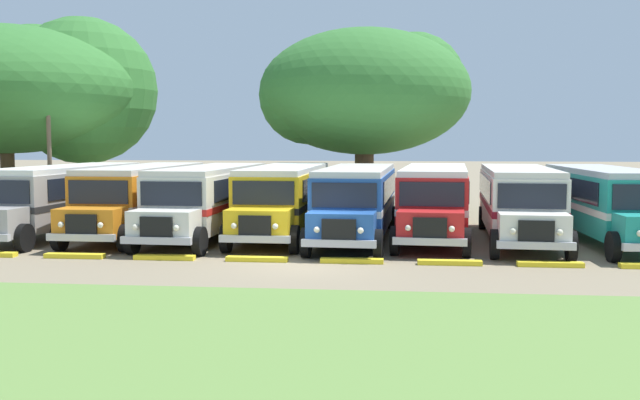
{
  "coord_description": "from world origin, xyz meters",
  "views": [
    {
      "loc": [
        2.93,
        -22.33,
        3.92
      ],
      "look_at": [
        0.0,
        5.14,
        1.6
      ],
      "focal_mm": 40.55,
      "sensor_mm": 36.0,
      "label": 1
    }
  ],
  "objects": [
    {
      "name": "parked_bus_slot_6",
      "position": [
        7.66,
        6.34,
        1.58
      ],
      "size": [
        3.29,
        10.93,
        2.82
      ],
      "rotation": [
        0.0,
        0.0,
        -1.64
      ],
      "color": "silver",
      "rests_on": "ground_plane"
    },
    {
      "name": "curb_wheelstop_4",
      "position": [
        1.53,
        0.34,
        0.07
      ],
      "size": [
        2.0,
        0.36,
        0.15
      ],
      "primitive_type": "cube",
      "color": "yellow",
      "rests_on": "ground_plane"
    },
    {
      "name": "parked_bus_slot_2",
      "position": [
        -4.62,
        6.14,
        1.58
      ],
      "size": [
        3.11,
        10.9,
        2.82
      ],
      "rotation": [
        0.0,
        0.0,
        -1.62
      ],
      "color": "silver",
      "rests_on": "ground_plane"
    },
    {
      "name": "curb_wheelstop_6",
      "position": [
        7.67,
        0.34,
        0.07
      ],
      "size": [
        2.0,
        0.36,
        0.15
      ],
      "primitive_type": "cube",
      "color": "yellow",
      "rests_on": "ground_plane"
    },
    {
      "name": "curb_wheelstop_2",
      "position": [
        -4.6,
        0.34,
        0.07
      ],
      "size": [
        2.0,
        0.36,
        0.15
      ],
      "primitive_type": "cube",
      "color": "yellow",
      "rests_on": "ground_plane"
    },
    {
      "name": "parked_bus_slot_1",
      "position": [
        -7.58,
        6.61,
        1.58
      ],
      "size": [
        2.81,
        10.86,
        2.82
      ],
      "rotation": [
        0.0,
        0.0,
        -1.59
      ],
      "color": "orange",
      "rests_on": "ground_plane"
    },
    {
      "name": "parked_bus_slot_3",
      "position": [
        -1.63,
        6.86,
        1.58
      ],
      "size": [
        2.87,
        10.86,
        2.82
      ],
      "rotation": [
        0.0,
        0.0,
        -1.59
      ],
      "color": "yellow",
      "rests_on": "ground_plane"
    },
    {
      "name": "parked_bus_slot_4",
      "position": [
        1.36,
        6.11,
        1.58
      ],
      "size": [
        3.09,
        10.89,
        2.82
      ],
      "rotation": [
        0.0,
        0.0,
        -1.62
      ],
      "color": "#23519E",
      "rests_on": "ground_plane"
    },
    {
      "name": "parked_bus_slot_7",
      "position": [
        10.92,
        6.3,
        1.58
      ],
      "size": [
        2.89,
        10.86,
        2.82
      ],
      "rotation": [
        0.0,
        0.0,
        -1.55
      ],
      "color": "teal",
      "rests_on": "ground_plane"
    },
    {
      "name": "curb_wheelstop_5",
      "position": [
        4.6,
        0.34,
        0.07
      ],
      "size": [
        2.0,
        0.36,
        0.15
      ],
      "primitive_type": "cube",
      "color": "yellow",
      "rests_on": "ground_plane"
    },
    {
      "name": "ground_plane",
      "position": [
        0.0,
        0.0,
        0.0
      ],
      "size": [
        220.0,
        220.0,
        0.0
      ],
      "primitive_type": "plane",
      "color": "#84755B"
    },
    {
      "name": "parked_bus_slot_5",
      "position": [
        4.45,
        6.85,
        1.58
      ],
      "size": [
        3.4,
        10.95,
        2.82
      ],
      "rotation": [
        0.0,
        0.0,
        -1.65
      ],
      "color": "red",
      "rests_on": "ground_plane"
    },
    {
      "name": "parked_bus_slot_0",
      "position": [
        -10.85,
        6.34,
        1.58
      ],
      "size": [
        3.28,
        10.93,
        2.82
      ],
      "rotation": [
        0.0,
        0.0,
        -1.64
      ],
      "color": "#9E9993",
      "rests_on": "ground_plane"
    },
    {
      "name": "curb_wheelstop_3",
      "position": [
        -1.53,
        0.34,
        0.07
      ],
      "size": [
        2.0,
        0.36,
        0.15
      ],
      "primitive_type": "cube",
      "color": "yellow",
      "rests_on": "ground_plane"
    },
    {
      "name": "curb_wheelstop_1",
      "position": [
        -7.67,
        0.34,
        0.07
      ],
      "size": [
        2.0,
        0.36,
        0.15
      ],
      "primitive_type": "cube",
      "color": "yellow",
      "rests_on": "ground_plane"
    },
    {
      "name": "foreground_grass_strip",
      "position": [
        0.0,
        -8.12,
        0.0
      ],
      "size": [
        80.0,
        8.63,
        0.01
      ],
      "primitive_type": "cube",
      "color": "olive",
      "rests_on": "ground_plane"
    },
    {
      "name": "utility_pole",
      "position": [
        -12.93,
        9.31,
        4.03
      ],
      "size": [
        1.8,
        0.2,
        7.55
      ],
      "color": "brown",
      "rests_on": "ground_plane"
    },
    {
      "name": "secondary_tree",
      "position": [
        -17.52,
        13.8,
        6.55
      ],
      "size": [
        15.76,
        13.38,
        10.61
      ],
      "color": "brown",
      "rests_on": "ground_plane"
    },
    {
      "name": "broad_shade_tree",
      "position": [
        1.22,
        17.38,
        6.54
      ],
      "size": [
        11.3,
        11.63,
        9.84
      ],
      "color": "brown",
      "rests_on": "ground_plane"
    }
  ]
}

